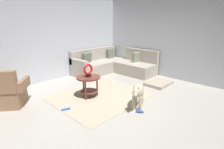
# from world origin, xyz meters

# --- Properties ---
(ground_plane) EXTENTS (6.00, 6.00, 0.10)m
(ground_plane) POSITION_xyz_m (0.00, 0.00, -0.05)
(ground_plane) COLOR #B7B2A8
(wall_back) EXTENTS (6.00, 0.12, 2.70)m
(wall_back) POSITION_xyz_m (0.00, 2.94, 1.35)
(wall_back) COLOR silver
(wall_back) RESTS_ON ground_plane
(wall_right) EXTENTS (0.12, 6.00, 2.70)m
(wall_right) POSITION_xyz_m (2.94, 0.00, 1.35)
(wall_right) COLOR silver
(wall_right) RESTS_ON ground_plane
(area_rug) EXTENTS (2.30, 1.90, 0.01)m
(area_rug) POSITION_xyz_m (0.15, 0.70, 0.01)
(area_rug) COLOR #BCAD93
(area_rug) RESTS_ON ground_plane
(sectional_couch) EXTENTS (2.20, 2.25, 0.88)m
(sectional_couch) POSITION_xyz_m (1.99, 2.01, 0.29)
(sectional_couch) COLOR #B2A899
(sectional_couch) RESTS_ON ground_plane
(armchair) EXTENTS (1.00, 0.97, 0.88)m
(armchair) POSITION_xyz_m (-1.66, 1.82, 0.32)
(armchair) COLOR #936B4C
(armchair) RESTS_ON ground_plane
(side_table) EXTENTS (0.60, 0.60, 0.54)m
(side_table) POSITION_xyz_m (-0.07, 0.92, 0.42)
(side_table) COLOR brown
(side_table) RESTS_ON ground_plane
(torus_sculpture) EXTENTS (0.28, 0.08, 0.33)m
(torus_sculpture) POSITION_xyz_m (-0.07, 0.92, 0.71)
(torus_sculpture) COLOR black
(torus_sculpture) RESTS_ON side_table
(dog_bed_mat) EXTENTS (0.80, 0.60, 0.09)m
(dog_bed_mat) POSITION_xyz_m (1.98, 0.08, 0.04)
(dog_bed_mat) COLOR #B2A38E
(dog_bed_mat) RESTS_ON ground_plane
(dog) EXTENTS (0.78, 0.44, 0.63)m
(dog) POSITION_xyz_m (0.28, -0.35, 0.38)
(dog) COLOR beige
(dog) RESTS_ON ground_plane
(dog_toy_rope) EXTENTS (0.19, 0.12, 0.05)m
(dog_toy_rope) POSITION_xyz_m (-0.89, 0.72, 0.03)
(dog_toy_rope) COLOR blue
(dog_toy_rope) RESTS_ON ground_plane
(dog_toy_bone) EXTENTS (0.15, 0.18, 0.06)m
(dog_toy_bone) POSITION_xyz_m (0.13, -0.52, 0.03)
(dog_toy_bone) COLOR blue
(dog_toy_bone) RESTS_ON ground_plane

